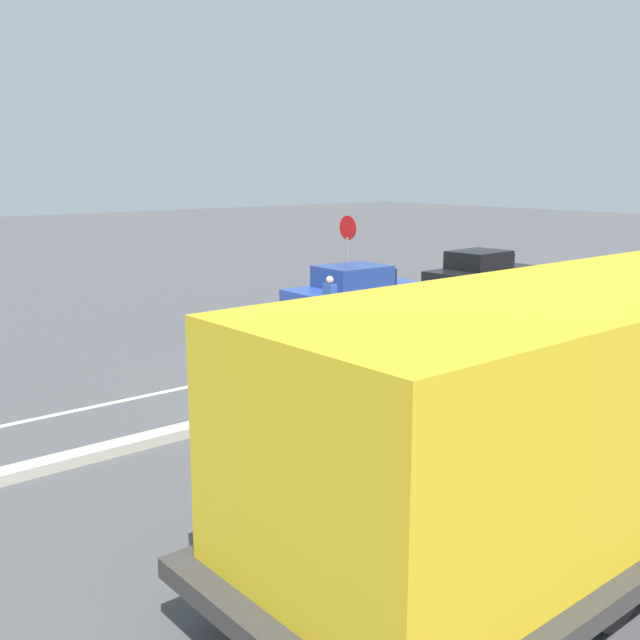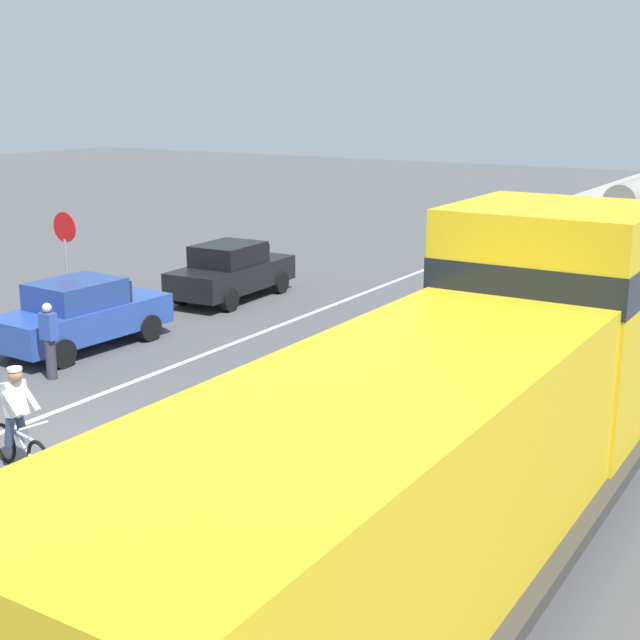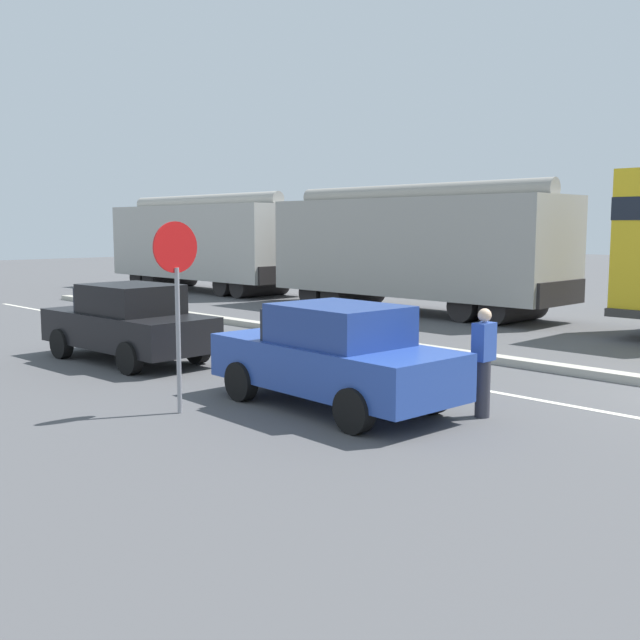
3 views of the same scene
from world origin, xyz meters
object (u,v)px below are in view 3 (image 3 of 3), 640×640
at_px(pedestrian_by_cars, 483,361).
at_px(hopper_car_lead, 414,249).
at_px(stop_sign, 176,280).
at_px(parked_car_blue, 334,356).
at_px(parked_car_black, 128,322).
at_px(hopper_car_middle, 204,243).

bearing_deg(pedestrian_by_cars, hopper_car_lead, 42.52).
bearing_deg(stop_sign, parked_car_blue, -36.21).
xyz_separation_m(hopper_car_lead, parked_car_black, (-11.43, -1.48, -1.26)).
distance_m(hopper_car_middle, pedestrian_by_cars, 23.27).
relative_size(parked_car_black, stop_sign, 1.48).
bearing_deg(pedestrian_by_cars, hopper_car_middle, 64.11).
distance_m(parked_car_black, stop_sign, 4.95).
bearing_deg(stop_sign, pedestrian_by_cars, -47.78).
distance_m(hopper_car_lead, stop_sign, 14.47).
height_order(hopper_car_middle, parked_car_blue, hopper_car_middle).
relative_size(hopper_car_lead, parked_car_blue, 2.48).
bearing_deg(parked_car_black, stop_sign, -111.61).
bearing_deg(hopper_car_middle, parked_car_black, -131.14).
distance_m(hopper_car_middle, stop_sign, 21.95).
bearing_deg(hopper_car_lead, parked_car_blue, -146.95).
height_order(stop_sign, pedestrian_by_cars, stop_sign).
bearing_deg(pedestrian_by_cars, parked_car_black, 99.33).
xyz_separation_m(hopper_car_lead, stop_sign, (-13.20, -5.94, -0.05)).
relative_size(parked_car_black, pedestrian_by_cars, 2.63).
bearing_deg(hopper_car_lead, stop_sign, -155.76).
bearing_deg(parked_car_blue, pedestrian_by_cars, -59.86).
distance_m(hopper_car_middle, parked_car_black, 17.42).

